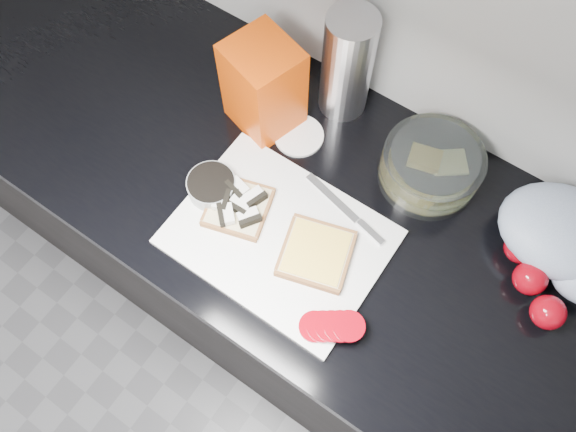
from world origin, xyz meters
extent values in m
cube|color=silver|center=(0.00, 1.50, 1.25)|extent=(3.50, 0.02, 2.50)
cube|color=black|center=(0.00, 1.20, 0.43)|extent=(3.50, 0.60, 0.86)
cube|color=black|center=(0.00, 1.20, 0.88)|extent=(3.50, 0.64, 0.04)
cube|color=white|center=(-0.15, 1.09, 0.91)|extent=(0.40, 0.30, 0.01)
cube|color=beige|center=(-0.25, 1.09, 0.92)|extent=(0.14, 0.14, 0.02)
cube|color=white|center=(-0.28, 1.11, 0.94)|extent=(0.05, 0.04, 0.02)
cube|color=black|center=(-0.28, 1.11, 0.94)|extent=(0.04, 0.03, 0.02)
cube|color=white|center=(-0.26, 1.12, 0.94)|extent=(0.04, 0.03, 0.02)
cube|color=black|center=(-0.26, 1.12, 0.94)|extent=(0.05, 0.02, 0.02)
cube|color=white|center=(-0.23, 1.12, 0.94)|extent=(0.03, 0.05, 0.02)
cube|color=black|center=(-0.23, 1.12, 0.94)|extent=(0.02, 0.05, 0.02)
cube|color=white|center=(-0.28, 1.08, 0.94)|extent=(0.04, 0.05, 0.02)
cube|color=black|center=(-0.28, 1.08, 0.94)|extent=(0.03, 0.04, 0.02)
cube|color=white|center=(-0.24, 1.09, 0.94)|extent=(0.04, 0.02, 0.02)
cube|color=black|center=(-0.24, 1.09, 0.94)|extent=(0.04, 0.01, 0.02)
cube|color=white|center=(-0.21, 1.08, 0.94)|extent=(0.04, 0.05, 0.02)
cube|color=black|center=(-0.21, 1.08, 0.94)|extent=(0.03, 0.04, 0.02)
cube|color=white|center=(-0.25, 1.06, 0.94)|extent=(0.05, 0.04, 0.02)
cube|color=black|center=(-0.25, 1.06, 0.94)|extent=(0.04, 0.04, 0.02)
cube|color=beige|center=(-0.07, 1.10, 0.92)|extent=(0.16, 0.16, 0.02)
cube|color=#FFD14B|center=(-0.07, 1.10, 0.93)|extent=(0.14, 0.14, 0.00)
cylinder|color=#93030F|center=(0.01, 0.98, 0.92)|extent=(0.06, 0.06, 0.01)
cylinder|color=#93030F|center=(0.02, 0.99, 0.92)|extent=(0.06, 0.06, 0.01)
cylinder|color=#93030F|center=(0.03, 1.00, 0.92)|extent=(0.07, 0.07, 0.01)
cylinder|color=#93030F|center=(0.05, 1.00, 0.93)|extent=(0.07, 0.07, 0.01)
cylinder|color=#93030F|center=(0.06, 1.01, 0.93)|extent=(0.08, 0.08, 0.01)
cube|color=silver|center=(-0.11, 1.22, 0.91)|extent=(0.14, 0.05, 0.00)
cube|color=silver|center=(-0.01, 1.19, 0.92)|extent=(0.07, 0.03, 0.01)
cylinder|color=#969A9B|center=(-0.31, 1.10, 0.92)|extent=(0.10, 0.10, 0.05)
cylinder|color=black|center=(-0.31, 1.10, 0.94)|extent=(0.09, 0.09, 0.01)
cylinder|color=white|center=(-0.25, 1.31, 0.90)|extent=(0.12, 0.12, 0.01)
cylinder|color=silver|center=(0.02, 1.37, 0.94)|extent=(0.20, 0.20, 0.08)
cube|color=#FFD14B|center=(0.01, 1.37, 0.93)|extent=(0.07, 0.06, 0.04)
cube|color=#FEFF98|center=(0.05, 1.39, 0.92)|extent=(0.09, 0.08, 0.02)
cube|color=red|center=(-0.33, 1.31, 1.00)|extent=(0.16, 0.15, 0.21)
cylinder|color=silver|center=(-0.22, 1.43, 1.02)|extent=(0.10, 0.10, 0.25)
ellipsoid|color=silver|center=(0.29, 1.38, 0.95)|extent=(0.28, 0.24, 0.11)
sphere|color=#93030F|center=(0.28, 1.27, 0.93)|extent=(0.06, 0.06, 0.06)
sphere|color=#93030F|center=(0.34, 1.23, 0.93)|extent=(0.06, 0.06, 0.06)
sphere|color=#93030F|center=(0.24, 1.32, 0.93)|extent=(0.06, 0.06, 0.06)
camera|label=1|loc=(0.11, 0.75, 1.91)|focal=35.00mm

